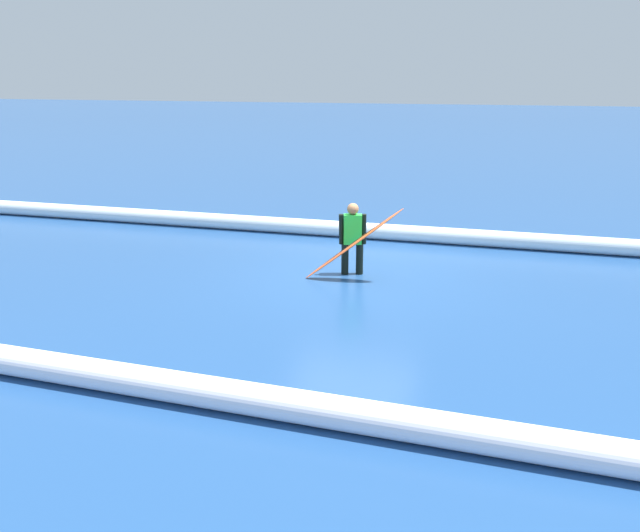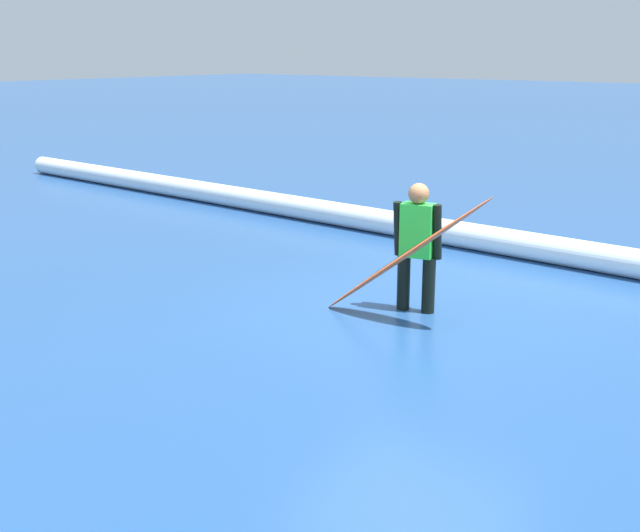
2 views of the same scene
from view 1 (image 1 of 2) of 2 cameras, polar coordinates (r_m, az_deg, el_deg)
The scene contains 5 objects.
ground_plane at distance 13.02m, azimuth 2.82°, elevation -0.74°, with size 127.52×127.52×0.00m, color navy.
surfer at distance 12.87m, azimuth 2.76°, elevation 2.61°, with size 0.51×0.28×1.38m.
surfboard at distance 12.52m, azimuth 2.84°, elevation 1.86°, with size 1.84×0.48×1.43m.
wave_crest_foreground at distance 16.10m, azimuth -0.70°, elevation 3.29°, with size 0.37×0.37×21.13m, color white.
wave_crest_midground at distance 7.95m, azimuth -6.38°, elevation -10.97°, with size 0.38×0.38×24.03m, color white.
Camera 1 is at (-2.30, 12.23, 3.83)m, focal length 38.02 mm.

